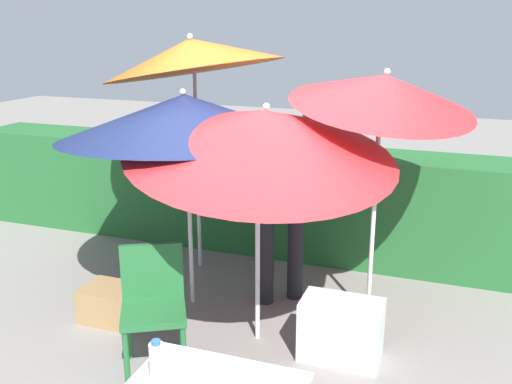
{
  "coord_description": "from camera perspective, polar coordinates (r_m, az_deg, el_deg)",
  "views": [
    {
      "loc": [
        1.48,
        -3.79,
        2.39
      ],
      "look_at": [
        0.0,
        0.3,
        1.1
      ],
      "focal_mm": 40.31,
      "sensor_mm": 36.0,
      "label": 1
    }
  ],
  "objects": [
    {
      "name": "cooler_box",
      "position": [
        4.36,
        8.44,
        -13.38
      ],
      "size": [
        0.59,
        0.33,
        0.46
      ],
      "primitive_type": "cube",
      "color": "silver",
      "rests_on": "ground_plane"
    },
    {
      "name": "hedge_row",
      "position": [
        6.11,
        4.95,
        -0.94
      ],
      "size": [
        8.0,
        0.7,
        1.13
      ],
      "primitive_type": "cube",
      "color": "#23602D",
      "rests_on": "ground_plane"
    },
    {
      "name": "crate_cardboard",
      "position": [
        5.01,
        -14.19,
        -10.65
      ],
      "size": [
        0.46,
        0.36,
        0.29
      ],
      "primitive_type": "cube",
      "color": "#9E7A4C",
      "rests_on": "ground_plane"
    },
    {
      "name": "umbrella_orange",
      "position": [
        4.1,
        0.59,
        5.83
      ],
      "size": [
        2.04,
        2.01,
        2.05
      ],
      "color": "silver",
      "rests_on": "ground_plane"
    },
    {
      "name": "bottle_water",
      "position": [
        2.74,
        -9.78,
        -16.56
      ],
      "size": [
        0.07,
        0.07,
        0.24
      ],
      "color": "silver",
      "rests_on": "folding_table"
    },
    {
      "name": "umbrella_rainbow",
      "position": [
        4.72,
        -7.07,
        7.42
      ],
      "size": [
        2.08,
        2.09,
        1.92
      ],
      "color": "silver",
      "rests_on": "ground_plane"
    },
    {
      "name": "umbrella_navy",
      "position": [
        5.43,
        -6.35,
        13.34
      ],
      "size": [
        1.72,
        1.69,
        2.42
      ],
      "color": "silver",
      "rests_on": "ground_plane"
    },
    {
      "name": "person_vendor",
      "position": [
        4.9,
        2.54,
        -0.78
      ],
      "size": [
        0.48,
        0.42,
        1.88
      ],
      "color": "black",
      "rests_on": "ground_plane"
    },
    {
      "name": "ground_plane",
      "position": [
        4.72,
        -1.28,
        -13.91
      ],
      "size": [
        24.0,
        24.0,
        0.0
      ],
      "primitive_type": "plane",
      "color": "gray"
    },
    {
      "name": "chair_plastic",
      "position": [
        4.16,
        -10.16,
        -10.6
      ],
      "size": [
        0.6,
        0.6,
        0.89
      ],
      "color": "#236633",
      "rests_on": "ground_plane"
    },
    {
      "name": "umbrella_yellow",
      "position": [
        4.5,
        12.55,
        9.72
      ],
      "size": [
        1.46,
        1.44,
        2.19
      ],
      "color": "silver",
      "rests_on": "ground_plane"
    }
  ]
}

